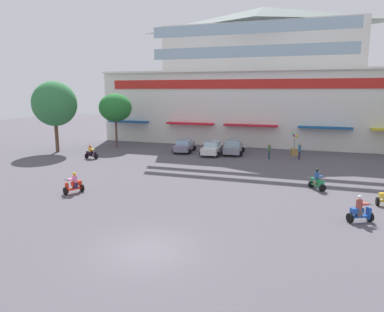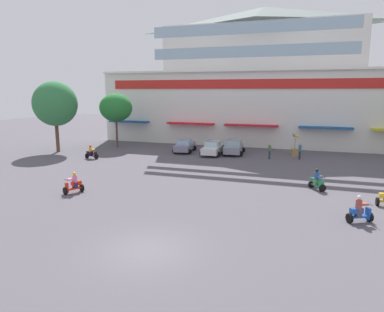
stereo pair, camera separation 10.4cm
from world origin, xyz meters
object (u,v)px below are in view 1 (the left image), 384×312
object	(u,v)px
parked_car_0	(184,146)
pedestrian_1	(269,150)
plaza_tree_2	(115,108)
scooter_rider_2	(317,181)
scooter_rider_3	(74,185)
scooter_rider_5	(91,153)
scooter_rider_4	(360,211)
pedestrian_0	(300,150)
plaza_tree_0	(54,104)
parked_car_1	(213,148)
balloon_vendor_cart	(294,145)
parked_car_2	(233,147)

from	to	relation	value
parked_car_0	pedestrian_1	xyz separation A→B (m)	(9.72, -1.15, 0.23)
plaza_tree_2	scooter_rider_2	xyz separation A→B (m)	(23.41, -12.24, -4.30)
scooter_rider_3	scooter_rider_5	distance (m)	12.63
plaza_tree_2	scooter_rider_4	distance (m)	31.63
scooter_rider_3	scooter_rider_4	xyz separation A→B (m)	(18.04, 0.28, 0.00)
plaza_tree_2	pedestrian_0	size ratio (longest dim) A/B	3.95
scooter_rider_5	parked_car_0	bearing A→B (deg)	40.91
plaza_tree_0	scooter_rider_5	bearing A→B (deg)	-21.32
plaza_tree_0	parked_car_0	size ratio (longest dim) A/B	2.01
plaza_tree_2	parked_car_1	world-z (taller)	plaza_tree_2
scooter_rider_3	pedestrian_0	size ratio (longest dim) A/B	0.88
scooter_rider_3	plaza_tree_2	bearing A→B (deg)	111.94
scooter_rider_4	scooter_rider_2	bearing A→B (deg)	109.21
plaza_tree_2	parked_car_0	world-z (taller)	plaza_tree_2
scooter_rider_4	balloon_vendor_cart	world-z (taller)	balloon_vendor_cart
pedestrian_1	balloon_vendor_cart	size ratio (longest dim) A/B	0.66
scooter_rider_3	scooter_rider_4	size ratio (longest dim) A/B	0.98
plaza_tree_0	balloon_vendor_cart	distance (m)	27.18
scooter_rider_4	scooter_rider_3	bearing A→B (deg)	-179.12
scooter_rider_4	scooter_rider_5	xyz separation A→B (m)	(-24.16, 10.77, -0.03)
parked_car_2	pedestrian_0	distance (m)	7.12
parked_car_1	pedestrian_1	xyz separation A→B (m)	(6.22, -0.61, 0.20)
parked_car_0	scooter_rider_5	size ratio (longest dim) A/B	2.81
scooter_rider_4	parked_car_0	bearing A→B (deg)	132.82
parked_car_1	scooter_rider_4	bearing A→B (deg)	-53.11
parked_car_0	parked_car_1	xyz separation A→B (m)	(3.50, -0.54, 0.03)
pedestrian_0	pedestrian_1	world-z (taller)	pedestrian_0
scooter_rider_4	scooter_rider_5	size ratio (longest dim) A/B	1.06
parked_car_2	scooter_rider_4	bearing A→B (deg)	-59.37
scooter_rider_3	balloon_vendor_cart	size ratio (longest dim) A/B	0.58
plaza_tree_2	scooter_rider_3	size ratio (longest dim) A/B	4.47
plaza_tree_2	parked_car_2	size ratio (longest dim) A/B	1.58
scooter_rider_2	scooter_rider_3	bearing A→B (deg)	-158.60
parked_car_2	scooter_rider_2	xyz separation A→B (m)	(8.60, -12.07, -0.19)
scooter_rider_4	pedestrian_1	xyz separation A→B (m)	(-6.57, 16.44, 0.36)
plaza_tree_0	plaza_tree_2	bearing A→B (deg)	46.34
parked_car_0	balloon_vendor_cart	bearing A→B (deg)	8.17
scooter_rider_2	balloon_vendor_cart	distance (m)	13.52
scooter_rider_2	scooter_rider_3	xyz separation A→B (m)	(-15.96, -6.25, -0.00)
pedestrian_1	pedestrian_0	bearing A→B (deg)	15.92
parked_car_1	scooter_rider_4	world-z (taller)	parked_car_1
scooter_rider_4	parked_car_1	bearing A→B (deg)	126.89
plaza_tree_0	parked_car_2	xyz separation A→B (m)	(19.63, 4.88, -4.70)
parked_car_0	scooter_rider_5	world-z (taller)	parked_car_0
scooter_rider_3	parked_car_1	bearing A→B (deg)	73.14
pedestrian_0	balloon_vendor_cart	bearing A→B (deg)	106.26
plaza_tree_2	pedestrian_1	bearing A→B (deg)	-5.39
parked_car_1	pedestrian_1	distance (m)	6.26
plaza_tree_0	scooter_rider_2	size ratio (longest dim) A/B	5.31
pedestrian_1	parked_car_0	bearing A→B (deg)	173.26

